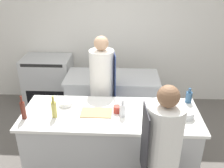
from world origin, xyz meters
name	(u,v)px	position (x,y,z in m)	size (l,w,h in m)	color
ground_plane	(111,166)	(0.00, 0.00, 0.00)	(16.00, 16.00, 0.00)	#605B56
wall_back	(116,35)	(0.00, 2.13, 1.40)	(8.00, 0.06, 2.80)	silver
prep_counter	(111,141)	(0.00, 0.00, 0.46)	(2.32, 0.87, 0.92)	#B7BABC
pass_counter	(112,99)	(-0.04, 1.18, 0.46)	(1.61, 0.75, 0.92)	#B7BABC
oven_range	(49,82)	(-1.35, 1.75, 0.51)	(0.93, 0.65, 1.02)	#B7BABC
chef_at_prep_near	(161,156)	(0.58, -0.68, 0.83)	(0.41, 0.39, 1.66)	black
chef_at_stove	(102,90)	(-0.17, 0.74, 0.87)	(0.41, 0.39, 1.74)	black
bottle_olive_oil	(122,110)	(0.15, -0.06, 1.01)	(0.08, 0.08, 0.23)	silver
bottle_vinegar	(157,106)	(0.60, 0.05, 1.01)	(0.08, 0.08, 0.24)	#19471E
bottle_wine	(54,109)	(-0.70, -0.12, 1.04)	(0.07, 0.07, 0.30)	#B2A84C
bottle_cooking_oil	(23,110)	(-1.08, -0.17, 1.04)	(0.06, 0.06, 0.32)	#5B2319
bottle_sauce	(189,97)	(1.07, 0.33, 1.00)	(0.09, 0.09, 0.22)	#2D5175
bottle_water	(147,124)	(0.44, -0.34, 0.99)	(0.08, 0.08, 0.18)	black
bowl_mixing_large	(66,103)	(-0.62, 0.17, 0.95)	(0.18, 0.18, 0.06)	white
bowl_prep_small	(160,123)	(0.60, -0.23, 0.95)	(0.26, 0.26, 0.06)	white
bowl_ceramic_blue	(186,114)	(0.95, -0.06, 0.96)	(0.20, 0.20, 0.09)	#B7BABC
cup	(117,109)	(0.08, 0.02, 0.96)	(0.10, 0.10, 0.09)	#B2382D
cutting_board	(96,113)	(-0.19, -0.01, 0.93)	(0.41, 0.24, 0.01)	tan
stockpot	(104,73)	(-0.16, 1.06, 1.02)	(0.26, 0.26, 0.21)	#B7BABC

